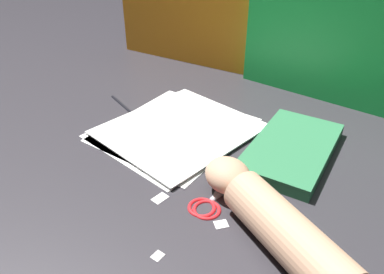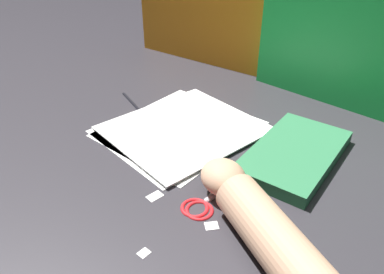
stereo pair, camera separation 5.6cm
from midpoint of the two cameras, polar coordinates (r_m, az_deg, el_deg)
ground_plane at (r=0.81m, az=-5.81°, el=-2.52°), size 6.00×6.00×0.00m
backdrop_panel_center at (r=0.99m, az=24.45°, el=17.67°), size 0.64×0.06×0.52m
paper_stack at (r=0.89m, az=-4.25°, el=1.12°), size 0.33×0.36×0.01m
book_closed at (r=0.82m, az=13.10°, el=-1.80°), size 0.20×0.30×0.03m
scissors at (r=0.69m, az=0.80°, el=-9.39°), size 0.08×0.17×0.01m
hand_forearm at (r=0.61m, az=9.34°, el=-12.19°), size 0.33×0.19×0.08m
paper_scrap_near at (r=0.70m, az=-7.23°, el=-9.28°), size 0.02×0.03×0.00m
paper_scrap_mid at (r=0.60m, az=-8.04°, el=-17.57°), size 0.02×0.02×0.00m
paper_scrap_far at (r=0.64m, az=1.91°, el=-13.19°), size 0.03×0.03×0.00m
pen at (r=1.02m, az=-12.10°, el=4.89°), size 0.13×0.04×0.01m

